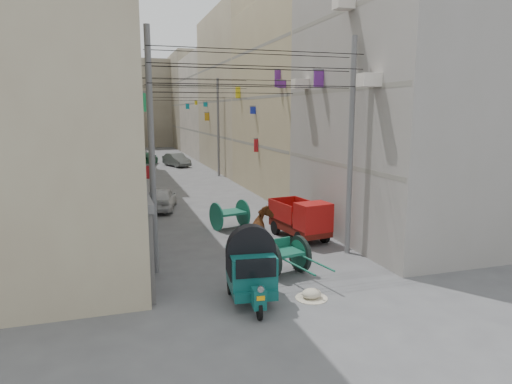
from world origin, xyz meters
name	(u,v)px	position (x,y,z in m)	size (l,w,h in m)	color
ground	(334,340)	(0.00, 0.00, 0.00)	(140.00, 140.00, 0.00)	#4D4E50
building_row_left	(71,98)	(-8.00, 34.13, 6.46)	(8.00, 62.00, 14.00)	tan
building_row_right	(248,100)	(8.00, 34.13, 6.46)	(8.00, 62.00, 14.00)	gray
end_cap_building	(142,104)	(0.00, 66.00, 6.50)	(22.00, 10.00, 13.00)	gray
shutters_left	(138,204)	(-3.92, 10.38, 1.49)	(0.18, 14.40, 2.88)	#48484D
signboards	(187,140)	(-0.01, 21.66, 3.43)	(8.22, 40.52, 5.67)	#0D8696
ac_units	(334,57)	(3.65, 7.67, 7.43)	(0.70, 6.55, 3.35)	silver
utility_poles	(200,135)	(0.00, 17.00, 4.00)	(7.40, 22.20, 8.00)	slate
overhead_cables	(208,83)	(0.00, 14.40, 6.77)	(7.40, 22.52, 1.12)	black
auto_rickshaw	(251,267)	(-1.23, 2.77, 1.00)	(1.57, 2.47, 1.69)	black
tonga_cart	(285,256)	(0.48, 4.49, 0.64)	(1.58, 2.89, 1.24)	black
mini_truck	(304,221)	(2.66, 8.03, 0.83)	(1.81, 3.24, 1.73)	black
second_cart	(230,214)	(0.20, 10.88, 0.69)	(1.74, 1.62, 1.29)	#135440
feed_sack	(312,294)	(0.49, 2.40, 0.15)	(0.58, 0.47, 0.29)	#BDB59D
horse	(262,231)	(0.50, 7.00, 0.84)	(0.91, 2.00, 1.69)	#5C3016
distant_car_white	(161,198)	(-2.38, 16.04, 0.62)	(1.47, 3.66, 1.25)	silver
distant_car_grey	(176,160)	(1.15, 35.98, 0.64)	(1.36, 3.90, 1.29)	#4F5352
distant_car_green	(147,159)	(-1.49, 38.32, 0.63)	(1.76, 4.33, 1.26)	#1D5434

